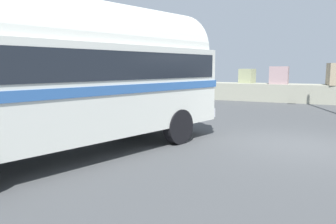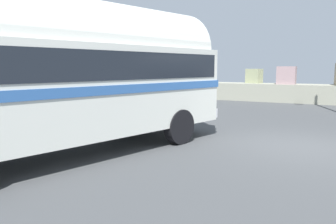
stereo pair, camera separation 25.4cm
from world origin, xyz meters
TOP-DOWN VIEW (x-y plane):
  - ground at (0.00, 0.00)m, footprint 32.00×26.00m
  - breakwater at (-0.05, 11.79)m, footprint 31.36×1.88m
  - vintage_coach at (-4.81, -3.36)m, footprint 4.79×8.91m

SIDE VIEW (x-z plane):
  - ground at x=0.00m, z-range 0.00..0.02m
  - breakwater at x=-0.05m, z-range -0.46..1.93m
  - vintage_coach at x=-4.81m, z-range 0.20..3.90m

